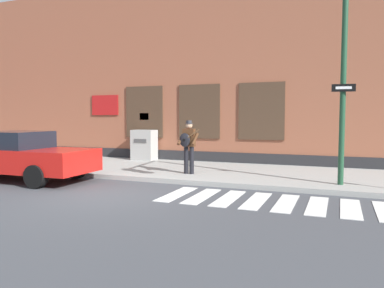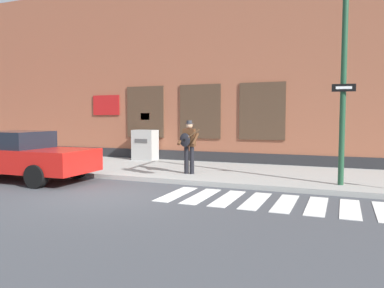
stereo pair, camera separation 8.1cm
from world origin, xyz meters
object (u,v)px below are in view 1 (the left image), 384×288
Objects in this scene: busker at (188,143)px; traffic_light at (350,40)px; red_car at (21,156)px; utility_box at (144,145)px.

traffic_light is at bearing -16.10° from busker.
red_car is 5.50m from utility_box.
red_car is 0.88× the size of traffic_light.
busker reaches higher than red_car.
traffic_light is (9.36, 0.98, 3.03)m from red_car.
red_car is at bearing -104.74° from utility_box.
red_car is at bearing -153.38° from busker.
busker is at bearing -42.42° from utility_box.
busker is 4.44m from utility_box.
traffic_light is at bearing 6.00° from red_car.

